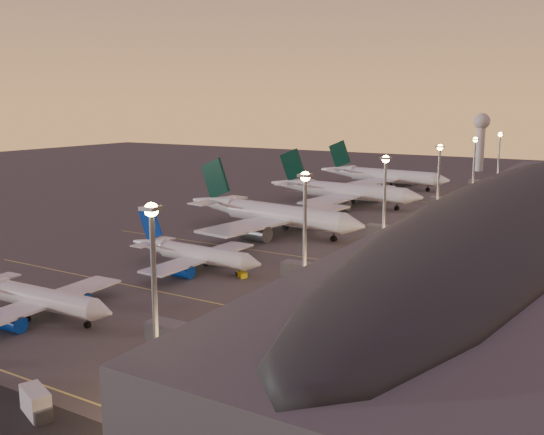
{
  "coord_description": "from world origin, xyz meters",
  "views": [
    {
      "loc": [
        86.11,
        -94.65,
        37.73
      ],
      "look_at": [
        2.0,
        45.0,
        7.0
      ],
      "focal_mm": 40.0,
      "sensor_mm": 36.0,
      "label": 1
    }
  ],
  "objects_px": {
    "baggage_tug_c": "(241,274)",
    "baggage_tug_a": "(161,345)",
    "airliner_wide_mid": "(342,191)",
    "airliner_wide_far": "(382,176)",
    "airliner_narrow_south": "(34,297)",
    "airliner_wide_near": "(270,213)",
    "radar_tower": "(481,132)",
    "baggage_tug_b": "(165,330)",
    "catering_truck_b": "(37,403)",
    "airliner_narrow_north": "(193,253)"
  },
  "relations": [
    {
      "from": "baggage_tug_a",
      "to": "baggage_tug_c",
      "type": "height_order",
      "value": "baggage_tug_c"
    },
    {
      "from": "airliner_narrow_north",
      "to": "baggage_tug_c",
      "type": "xyz_separation_m",
      "value": [
        13.5,
        -0.15,
        -2.96
      ]
    },
    {
      "from": "airliner_wide_near",
      "to": "radar_tower",
      "type": "bearing_deg",
      "value": 93.28
    },
    {
      "from": "baggage_tug_a",
      "to": "baggage_tug_b",
      "type": "height_order",
      "value": "baggage_tug_b"
    },
    {
      "from": "catering_truck_b",
      "to": "airliner_wide_near",
      "type": "bearing_deg",
      "value": 127.27
    },
    {
      "from": "airliner_narrow_north",
      "to": "baggage_tug_a",
      "type": "xyz_separation_m",
      "value": [
        24.84,
        -39.67,
        -3.03
      ]
    },
    {
      "from": "airliner_wide_mid",
      "to": "baggage_tug_a",
      "type": "distance_m",
      "value": 143.81
    },
    {
      "from": "airliner_narrow_north",
      "to": "baggage_tug_c",
      "type": "bearing_deg",
      "value": 0.78
    },
    {
      "from": "airliner_narrow_north",
      "to": "catering_truck_b",
      "type": "xyz_separation_m",
      "value": [
        25.91,
        -63.52,
        -1.95
      ]
    },
    {
      "from": "airliner_narrow_north",
      "to": "radar_tower",
      "type": "bearing_deg",
      "value": 89.11
    },
    {
      "from": "airliner_wide_mid",
      "to": "airliner_wide_far",
      "type": "relative_size",
      "value": 0.99
    },
    {
      "from": "airliner_narrow_north",
      "to": "airliner_wide_far",
      "type": "distance_m",
      "value": 154.81
    },
    {
      "from": "airliner_wide_mid",
      "to": "baggage_tug_b",
      "type": "xyz_separation_m",
      "value": [
        29.23,
        -134.81,
        -4.73
      ]
    },
    {
      "from": "airliner_narrow_south",
      "to": "baggage_tug_b",
      "type": "xyz_separation_m",
      "value": [
        25.83,
        5.61,
        -2.94
      ]
    },
    {
      "from": "airliner_narrow_north",
      "to": "radar_tower",
      "type": "xyz_separation_m",
      "value": [
        10.01,
        247.2,
        18.37
      ]
    },
    {
      "from": "airliner_wide_near",
      "to": "baggage_tug_a",
      "type": "distance_m",
      "value": 90.24
    },
    {
      "from": "airliner_wide_mid",
      "to": "radar_tower",
      "type": "relative_size",
      "value": 1.97
    },
    {
      "from": "baggage_tug_a",
      "to": "baggage_tug_b",
      "type": "xyz_separation_m",
      "value": [
        -3.62,
        5.12,
        0.06
      ]
    },
    {
      "from": "airliner_narrow_north",
      "to": "airliner_wide_mid",
      "type": "relative_size",
      "value": 0.59
    },
    {
      "from": "airliner_wide_mid",
      "to": "radar_tower",
      "type": "bearing_deg",
      "value": 86.31
    },
    {
      "from": "airliner_narrow_south",
      "to": "airliner_wide_mid",
      "type": "distance_m",
      "value": 140.47
    },
    {
      "from": "airliner_wide_near",
      "to": "baggage_tug_a",
      "type": "bearing_deg",
      "value": -61.99
    },
    {
      "from": "airliner_wide_near",
      "to": "radar_tower",
      "type": "distance_m",
      "value": 203.6
    },
    {
      "from": "baggage_tug_b",
      "to": "catering_truck_b",
      "type": "height_order",
      "value": "catering_truck_b"
    },
    {
      "from": "radar_tower",
      "to": "catering_truck_b",
      "type": "distance_m",
      "value": 311.79
    },
    {
      "from": "catering_truck_b",
      "to": "baggage_tug_a",
      "type": "bearing_deg",
      "value": 113.35
    },
    {
      "from": "radar_tower",
      "to": "airliner_narrow_north",
      "type": "bearing_deg",
      "value": -92.32
    },
    {
      "from": "airliner_narrow_north",
      "to": "baggage_tug_c",
      "type": "relative_size",
      "value": 9.17
    },
    {
      "from": "airliner_wide_near",
      "to": "catering_truck_b",
      "type": "bearing_deg",
      "value": -65.64
    },
    {
      "from": "airliner_wide_mid",
      "to": "airliner_wide_far",
      "type": "distance_m",
      "value": 54.23
    },
    {
      "from": "airliner_wide_far",
      "to": "baggage_tug_b",
      "type": "distance_m",
      "value": 191.94
    },
    {
      "from": "catering_truck_b",
      "to": "radar_tower",
      "type": "bearing_deg",
      "value": 113.71
    },
    {
      "from": "airliner_narrow_south",
      "to": "baggage_tug_b",
      "type": "distance_m",
      "value": 26.6
    },
    {
      "from": "baggage_tug_b",
      "to": "baggage_tug_c",
      "type": "height_order",
      "value": "same"
    },
    {
      "from": "baggage_tug_b",
      "to": "baggage_tug_c",
      "type": "xyz_separation_m",
      "value": [
        -7.72,
        34.4,
        0.0
      ]
    },
    {
      "from": "airliner_narrow_south",
      "to": "baggage_tug_a",
      "type": "height_order",
      "value": "airliner_narrow_south"
    },
    {
      "from": "baggage_tug_c",
      "to": "baggage_tug_a",
      "type": "bearing_deg",
      "value": -39.69
    },
    {
      "from": "baggage_tug_a",
      "to": "baggage_tug_b",
      "type": "relative_size",
      "value": 0.88
    },
    {
      "from": "baggage_tug_b",
      "to": "catering_truck_b",
      "type": "distance_m",
      "value": 29.36
    },
    {
      "from": "airliner_narrow_south",
      "to": "airliner_wide_far",
      "type": "xyz_separation_m",
      "value": [
        -8.32,
        194.42,
        1.86
      ]
    },
    {
      "from": "airliner_wide_near",
      "to": "baggage_tug_b",
      "type": "relative_size",
      "value": 15.42
    },
    {
      "from": "baggage_tug_c",
      "to": "catering_truck_b",
      "type": "bearing_deg",
      "value": -44.62
    },
    {
      "from": "radar_tower",
      "to": "catering_truck_b",
      "type": "xyz_separation_m",
      "value": [
        15.9,
        -310.72,
        -20.32
      ]
    },
    {
      "from": "airliner_wide_far",
      "to": "airliner_wide_mid",
      "type": "bearing_deg",
      "value": -78.37
    },
    {
      "from": "airliner_wide_far",
      "to": "baggage_tug_b",
      "type": "bearing_deg",
      "value": -73.33
    },
    {
      "from": "airliner_narrow_north",
      "to": "baggage_tug_c",
      "type": "height_order",
      "value": "airliner_narrow_north"
    },
    {
      "from": "airliner_narrow_south",
      "to": "airliner_wide_near",
      "type": "height_order",
      "value": "airliner_wide_near"
    },
    {
      "from": "airliner_wide_near",
      "to": "airliner_wide_mid",
      "type": "bearing_deg",
      "value": 99.73
    },
    {
      "from": "airliner_narrow_south",
      "to": "radar_tower",
      "type": "bearing_deg",
      "value": 84.76
    },
    {
      "from": "airliner_wide_far",
      "to": "baggage_tug_c",
      "type": "height_order",
      "value": "airliner_wide_far"
    }
  ]
}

